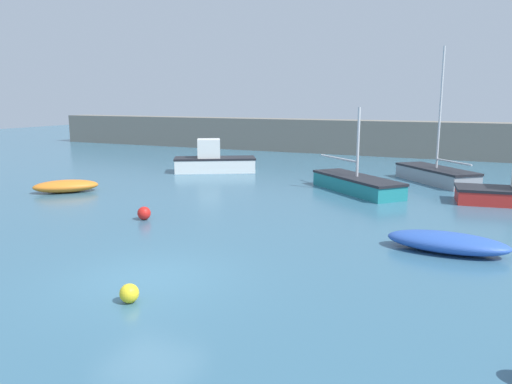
% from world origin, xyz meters
% --- Properties ---
extents(ground_plane, '(120.00, 120.00, 0.20)m').
position_xyz_m(ground_plane, '(0.00, 0.00, -0.10)').
color(ground_plane, '#38667F').
extents(harbor_breakwater, '(66.62, 2.45, 2.81)m').
position_xyz_m(harbor_breakwater, '(0.00, 31.45, 1.41)').
color(harbor_breakwater, slate).
rests_on(harbor_breakwater, ground_plane).
extents(cabin_cruiser_white, '(5.30, 4.14, 2.08)m').
position_xyz_m(cabin_cruiser_white, '(-8.03, 17.32, 0.70)').
color(cabin_cruiser_white, white).
rests_on(cabin_cruiser_white, ground_plane).
extents(open_tender_yellow, '(3.18, 3.15, 0.61)m').
position_xyz_m(open_tender_yellow, '(-11.18, 8.13, 0.31)').
color(open_tender_yellow, orange).
rests_on(open_tender_yellow, ground_plane).
extents(rowboat_blue_near, '(3.60, 1.56, 0.60)m').
position_xyz_m(rowboat_blue_near, '(6.82, 5.76, 0.30)').
color(rowboat_blue_near, '#2D56B7').
rests_on(rowboat_blue_near, ground_plane).
extents(sailboat_tall_mast, '(4.88, 5.10, 7.33)m').
position_xyz_m(sailboat_tall_mast, '(5.18, 18.98, 0.47)').
color(sailboat_tall_mast, gray).
rests_on(sailboat_tall_mast, ground_plane).
extents(sailboat_twin_hulled, '(5.42, 5.00, 4.18)m').
position_xyz_m(sailboat_twin_hulled, '(1.89, 14.33, 0.42)').
color(sailboat_twin_hulled, teal).
rests_on(sailboat_twin_hulled, ground_plane).
extents(mooring_buoy_yellow, '(0.45, 0.45, 0.45)m').
position_xyz_m(mooring_buoy_yellow, '(0.58, -1.42, 0.22)').
color(mooring_buoy_yellow, yellow).
rests_on(mooring_buoy_yellow, ground_plane).
extents(mooring_buoy_red, '(0.51, 0.51, 0.51)m').
position_xyz_m(mooring_buoy_red, '(-4.08, 5.15, 0.26)').
color(mooring_buoy_red, red).
rests_on(mooring_buoy_red, ground_plane).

